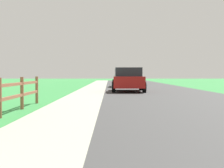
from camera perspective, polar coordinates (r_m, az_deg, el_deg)
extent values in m
plane|color=#33833F|center=(24.44, -1.17, -0.99)|extent=(120.00, 120.00, 0.00)
cube|color=#383838|center=(26.62, 6.44, -0.77)|extent=(7.00, 66.00, 0.01)
cube|color=#A0A38D|center=(26.64, -7.58, -0.77)|extent=(6.00, 66.00, 0.01)
cube|color=#33833F|center=(26.87, -10.75, -0.76)|extent=(5.00, 66.00, 0.00)
cylinder|color=#90563F|center=(9.04, -18.86, -2.33)|extent=(0.11, 0.11, 1.06)
cylinder|color=#90563F|center=(11.12, -15.31, -1.56)|extent=(0.11, 0.11, 1.06)
cylinder|color=#90563F|center=(13.23, -12.88, -1.03)|extent=(0.11, 0.11, 1.06)
cube|color=maroon|center=(22.05, 2.79, 0.40)|extent=(1.99, 4.82, 0.72)
cube|color=#1E232B|center=(21.83, 2.81, 2.08)|extent=(1.73, 2.62, 0.57)
cylinder|color=black|center=(20.64, 5.60, -0.54)|extent=(0.23, 0.69, 0.68)
cylinder|color=black|center=(20.56, 0.28, -0.54)|extent=(0.23, 0.69, 0.68)
cylinder|color=black|center=(23.60, 4.97, -0.26)|extent=(0.23, 0.69, 0.68)
cylinder|color=black|center=(23.53, 0.32, -0.26)|extent=(0.23, 0.69, 0.68)
cube|color=#B7BABF|center=(30.18, 2.09, 0.79)|extent=(1.92, 4.69, 0.78)
cube|color=#1E232B|center=(29.96, 2.12, 2.11)|extent=(1.67, 2.51, 0.61)
cylinder|color=black|center=(28.81, 4.10, 0.06)|extent=(0.23, 0.65, 0.64)
cylinder|color=black|center=(28.70, 0.38, 0.06)|extent=(0.23, 0.65, 0.64)
cylinder|color=black|center=(31.69, 3.65, 0.21)|extent=(0.23, 0.65, 0.64)
cylinder|color=black|center=(31.60, 0.26, 0.21)|extent=(0.23, 0.65, 0.64)
cube|color=black|center=(38.25, 2.38, 0.91)|extent=(1.96, 4.73, 0.67)
cube|color=#1E232B|center=(38.00, 2.39, 1.86)|extent=(1.69, 2.56, 0.60)
cylinder|color=black|center=(36.84, 3.89, 0.42)|extent=(0.23, 0.65, 0.65)
cylinder|color=black|center=(36.79, 1.00, 0.43)|extent=(0.23, 0.65, 0.65)
cylinder|color=black|center=(39.75, 3.66, 0.52)|extent=(0.23, 0.65, 0.65)
cylinder|color=black|center=(39.70, 0.99, 0.52)|extent=(0.23, 0.65, 0.65)
cube|color=white|center=(45.70, 2.02, 1.08)|extent=(1.84, 4.31, 0.70)
cube|color=#1E232B|center=(45.62, 2.02, 1.86)|extent=(1.61, 2.23, 0.55)
cylinder|color=black|center=(44.43, 3.27, 0.68)|extent=(0.23, 0.70, 0.70)
cylinder|color=black|center=(44.33, 0.94, 0.68)|extent=(0.23, 0.70, 0.70)
cylinder|color=black|center=(47.08, 3.04, 0.74)|extent=(0.23, 0.70, 0.70)
cylinder|color=black|center=(46.99, 0.84, 0.74)|extent=(0.23, 0.70, 0.70)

